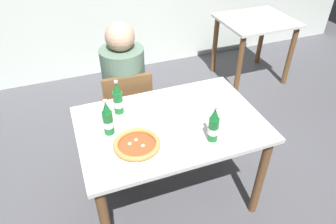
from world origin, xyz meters
name	(u,v)px	position (x,y,z in m)	size (l,w,h in m)	color
ground_plane	(170,195)	(0.00, 0.00, 0.00)	(8.00, 8.00, 0.00)	#4C4C51
dining_table_main	(171,136)	(0.00, 0.00, 0.64)	(1.20, 0.80, 0.75)	silver
chair_behind_table	(128,108)	(-0.15, 0.61, 0.48)	(0.42, 0.42, 0.85)	brown
diner_seated	(126,95)	(-0.15, 0.66, 0.58)	(0.34, 0.34, 1.21)	#2D3342
dining_table_background	(254,32)	(1.58, 1.40, 0.59)	(0.80, 0.70, 0.75)	silver
pizza_margherita_near	(137,145)	(-0.27, -0.15, 0.77)	(0.30, 0.30, 0.04)	white
beer_bottle_left	(214,126)	(0.18, -0.24, 0.85)	(0.07, 0.07, 0.25)	#196B2D
beer_bottle_center	(118,100)	(-0.29, 0.23, 0.85)	(0.07, 0.07, 0.25)	#196B2D
beer_bottle_right	(108,120)	(-0.39, 0.04, 0.85)	(0.07, 0.07, 0.25)	#196B2D
napkin_with_cutlery	(175,128)	(0.00, -0.07, 0.75)	(0.22, 0.22, 0.01)	white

